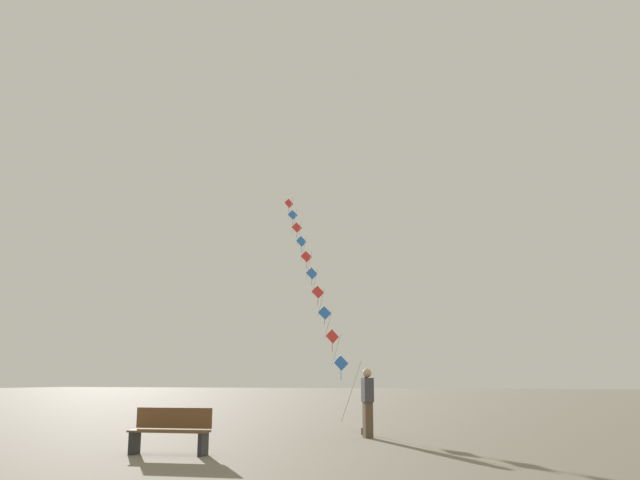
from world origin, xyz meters
TOP-DOWN VIEW (x-y plane):
  - ground_plane at (0.00, 20.00)m, footprint 160.00×160.00m
  - kite_train at (-6.80, 21.75)m, footprint 6.74×11.86m
  - kite_flyer at (-2.88, 14.57)m, footprint 0.44×0.61m
  - park_bench at (-5.68, 9.70)m, footprint 1.64×0.61m

SIDE VIEW (x-z plane):
  - ground_plane at x=0.00m, z-range 0.00..0.00m
  - park_bench at x=-5.68m, z-range 0.01..0.90m
  - kite_flyer at x=-2.88m, z-range 0.05..1.76m
  - kite_train at x=-6.80m, z-range 0.39..10.46m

